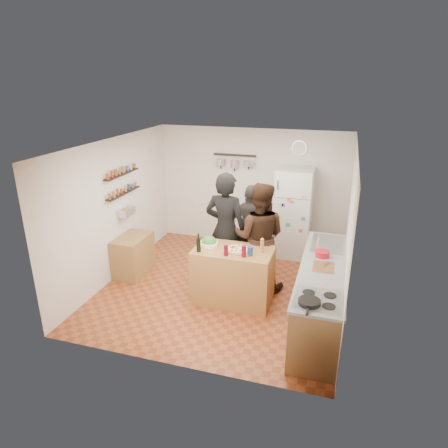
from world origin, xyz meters
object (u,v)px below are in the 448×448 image
(counter_run, at_px, (321,295))
(salad_bowl, at_px, (209,244))
(person_left, at_px, (226,230))
(wine_bottle, at_px, (199,245))
(side_table, at_px, (133,255))
(salt_canister, at_px, (250,251))
(person_back, at_px, (251,230))
(red_bowl, at_px, (322,254))
(pepper_mill, at_px, (262,246))
(prep_island, at_px, (233,275))
(fridge, at_px, (293,213))
(wall_clock, at_px, (299,148))
(person_center, at_px, (259,237))
(skillet, at_px, (309,302))

(counter_run, bearing_deg, salad_bowl, 172.34)
(salad_bowl, relative_size, person_left, 0.14)
(wine_bottle, distance_m, side_table, 1.77)
(salt_canister, height_order, person_back, person_back)
(person_left, relative_size, person_back, 1.20)
(person_back, bearing_deg, red_bowl, 156.78)
(pepper_mill, bearing_deg, side_table, 172.13)
(prep_island, distance_m, pepper_mill, 0.71)
(salad_bowl, height_order, red_bowl, red_bowl)
(wine_bottle, bearing_deg, fridge, 63.52)
(prep_island, relative_size, salt_canister, 9.15)
(wine_bottle, distance_m, wall_clock, 3.11)
(red_bowl, height_order, side_table, red_bowl)
(counter_run, bearing_deg, person_left, 156.52)
(salad_bowl, height_order, person_left, person_left)
(salt_canister, xyz_separation_m, side_table, (-2.33, 0.51, -0.61))
(pepper_mill, height_order, person_left, person_left)
(salt_canister, relative_size, counter_run, 0.05)
(counter_run, bearing_deg, wine_bottle, -179.27)
(person_center, relative_size, red_bowl, 8.84)
(fridge, bearing_deg, salad_bowl, -117.69)
(salad_bowl, bearing_deg, red_bowl, 2.72)
(salad_bowl, relative_size, side_table, 0.37)
(prep_island, height_order, red_bowl, red_bowl)
(person_center, bearing_deg, wall_clock, -104.85)
(salad_bowl, distance_m, counter_run, 1.91)
(counter_run, height_order, wall_clock, wall_clock)
(person_back, relative_size, fridge, 0.94)
(salt_canister, distance_m, person_center, 0.69)
(person_left, height_order, counter_run, person_left)
(red_bowl, bearing_deg, salad_bowl, -177.28)
(salad_bowl, bearing_deg, wine_bottle, -106.50)
(counter_run, height_order, side_table, counter_run)
(wine_bottle, distance_m, salt_canister, 0.81)
(pepper_mill, distance_m, side_table, 2.59)
(prep_island, xyz_separation_m, salt_canister, (0.30, -0.12, 0.52))
(pepper_mill, xyz_separation_m, person_center, (-0.16, 0.52, -0.06))
(salt_canister, xyz_separation_m, person_back, (-0.26, 1.22, -0.13))
(skillet, height_order, red_bowl, red_bowl)
(person_back, bearing_deg, wine_bottle, 80.71)
(pepper_mill, bearing_deg, person_center, 107.18)
(person_center, bearing_deg, prep_island, 59.72)
(salt_canister, height_order, person_center, person_center)
(wine_bottle, bearing_deg, salad_bowl, 73.50)
(wine_bottle, bearing_deg, salt_canister, 7.13)
(prep_island, xyz_separation_m, person_back, (0.04, 1.10, 0.39))
(prep_island, height_order, fridge, fridge)
(prep_island, xyz_separation_m, skillet, (1.31, -1.28, 0.49))
(salt_canister, bearing_deg, person_left, 131.66)
(salt_canister, height_order, counter_run, salt_canister)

